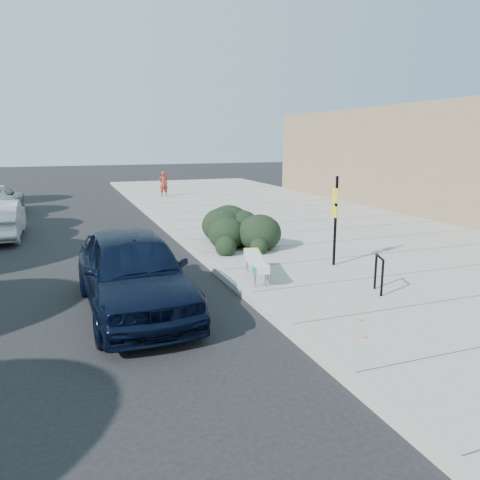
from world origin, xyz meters
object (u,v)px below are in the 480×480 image
object	(u,v)px
sign_post	(335,215)
pedestrian	(163,184)
sedan_navy	(133,271)
bike_rack	(379,271)
bench	(256,261)

from	to	relation	value
sign_post	pedestrian	size ratio (longest dim) A/B	1.61
sedan_navy	pedestrian	bearing A→B (deg)	74.26
sedan_navy	pedestrian	world-z (taller)	sedan_navy
bike_rack	sedan_navy	distance (m)	5.40
bench	pedestrian	world-z (taller)	pedestrian
bench	sign_post	world-z (taller)	sign_post
bike_rack	sign_post	size ratio (longest dim) A/B	0.35
bike_rack	sedan_navy	world-z (taller)	sedan_navy
bike_rack	sign_post	xyz separation A→B (m)	(0.32, 2.40, 0.88)
bike_rack	pedestrian	bearing A→B (deg)	113.30
pedestrian	sign_post	bearing A→B (deg)	92.66
bike_rack	pedestrian	world-z (taller)	pedestrian
sign_post	sedan_navy	xyz separation A→B (m)	(-5.57, -1.18, -0.69)
bench	pedestrian	size ratio (longest dim) A/B	1.24
sedan_navy	sign_post	bearing A→B (deg)	9.72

